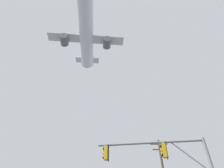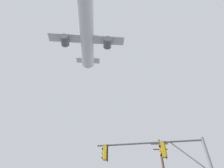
# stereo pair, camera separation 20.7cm
# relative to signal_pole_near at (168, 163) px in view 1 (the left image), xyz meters

# --- Properties ---
(signal_pole_near) EXTENTS (6.95, 1.05, 6.13)m
(signal_pole_near) POSITION_rel_signal_pole_near_xyz_m (0.00, 0.00, 0.00)
(signal_pole_near) COLOR slate
(signal_pole_near) RESTS_ON ground
(airplane) EXTENTS (18.99, 24.58, 6.69)m
(airplane) POSITION_rel_signal_pole_near_xyz_m (-10.43, 15.38, 34.02)
(airplane) COLOR white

